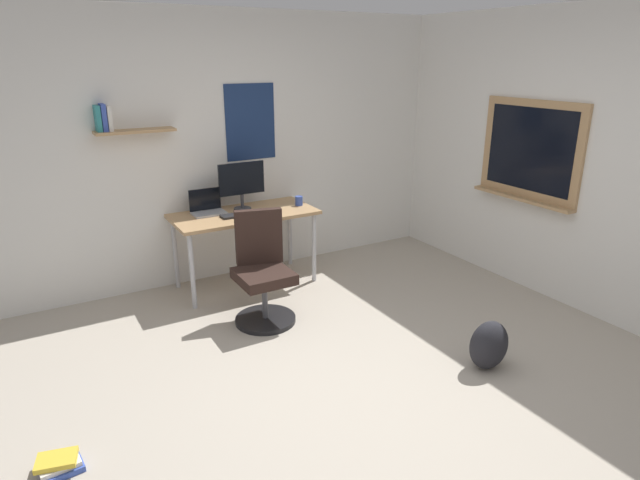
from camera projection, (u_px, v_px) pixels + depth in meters
The scene contains 12 objects.
ground_plane at pixel (357, 388), 3.71m from camera, with size 5.20×5.20×0.00m, color #ADA393.
wall_back at pixel (222, 149), 5.29m from camera, with size 5.00×0.30×2.60m.
wall_right at pixel (604, 167), 4.46m from camera, with size 0.22×5.00×2.60m.
desk at pixel (244, 220), 5.18m from camera, with size 1.37×0.65×0.75m.
office_chair at pixel (263, 275), 4.56m from camera, with size 0.52×0.54×0.95m.
laptop at pixel (207, 208), 5.12m from camera, with size 0.31×0.21×0.23m.
monitor_primary at pixel (242, 182), 5.17m from camera, with size 0.46×0.17×0.46m.
keyboard at pixel (240, 215), 5.05m from camera, with size 0.37×0.13×0.02m, color black.
computer_mouse at pixel (267, 210), 5.18m from camera, with size 0.10×0.06×0.03m, color #262628.
coffee_mug at pixel (299, 201), 5.39m from camera, with size 0.08×0.08×0.09m, color #334CA5.
backpack at pixel (489, 345), 3.89m from camera, with size 0.32×0.22×0.37m, color #232328.
book_stack_on_floor at pixel (60, 465), 2.95m from camera, with size 0.25×0.20×0.09m.
Camera 1 is at (-1.81, -2.61, 2.18)m, focal length 30.10 mm.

